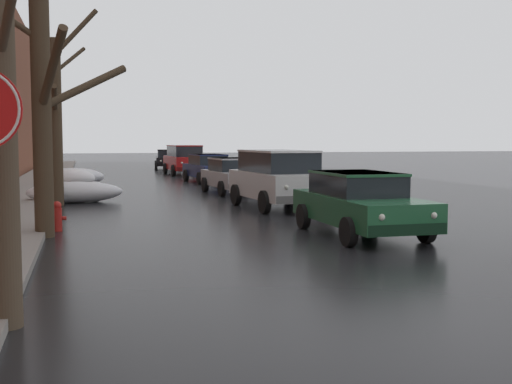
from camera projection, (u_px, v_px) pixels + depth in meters
The scene contains 17 objects.
ground_plane at pixel (463, 350), 6.50m from camera, with size 200.00×200.00×0.00m, color black.
left_sidewalk_slab at pixel (22, 199), 22.31m from camera, with size 2.58×80.00×0.14m, color gray.
snow_bank_near_corner_left at pixel (77, 192), 21.79m from camera, with size 3.20×1.14×0.72m.
snow_bank_along_left_kerb at pixel (342, 196), 20.50m from camera, with size 3.10×0.93×0.73m.
snow_bank_mid_block_left at pixel (71, 177), 29.46m from camera, with size 2.90×1.39×0.85m.
snow_bank_along_right_kerb at pixel (73, 180), 27.80m from camera, with size 1.84×1.22×0.88m.
snow_bank_far_right_pile at pixel (276, 180), 27.89m from camera, with size 2.47×1.41×0.76m.
bare_tree_at_the_corner at pixel (4, 21), 7.06m from camera, with size 1.94×3.66×7.19m.
bare_tree_second_along_sidewalk at pixel (44, 98), 13.79m from camera, with size 3.21×2.93×5.91m.
bare_tree_mid_block at pixel (57, 113), 20.64m from camera, with size 2.20×3.85×6.43m.
sedan_green_approaching_near_lane at pixel (359, 202), 14.35m from camera, with size 1.95×4.43×1.42m.
suv_white_parked_kerbside_close at pixel (278, 177), 20.05m from camera, with size 2.38×4.48×1.82m.
sedan_silver_parked_kerbside_mid at pixel (233, 175), 25.52m from camera, with size 2.13×4.07×1.42m.
sedan_darkblue_parked_far_down_block at pixel (209, 167), 32.15m from camera, with size 2.20×4.50×1.42m.
suv_red_queued_behind_truck at pixel (184, 159), 38.98m from camera, with size 2.26×4.48×1.82m.
sedan_black_at_far_intersection at pixel (168, 159), 46.55m from camera, with size 2.24×4.42×1.42m.
fire_hydrant at pixel (57, 216), 14.94m from camera, with size 0.42×0.22×0.71m.
Camera 1 is at (-3.70, -5.58, 2.14)m, focal length 44.70 mm.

